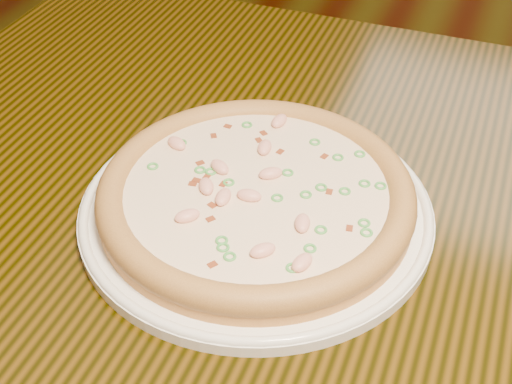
% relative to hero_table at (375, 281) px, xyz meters
% --- Properties ---
extents(ground, '(9.00, 9.00, 0.00)m').
position_rel_hero_table_xyz_m(ground, '(0.17, 0.89, -0.65)').
color(ground, black).
extents(hero_table, '(1.20, 0.80, 0.75)m').
position_rel_hero_table_xyz_m(hero_table, '(0.00, 0.00, 0.00)').
color(hero_table, black).
rests_on(hero_table, ground).
extents(plate, '(0.35, 0.35, 0.02)m').
position_rel_hero_table_xyz_m(plate, '(-0.12, -0.05, 0.11)').
color(plate, white).
rests_on(plate, hero_table).
extents(pizza, '(0.31, 0.31, 0.03)m').
position_rel_hero_table_xyz_m(pizza, '(-0.12, -0.05, 0.13)').
color(pizza, '#C09645').
rests_on(pizza, plate).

